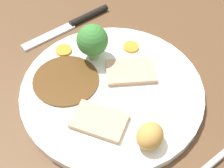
# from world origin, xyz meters

# --- Properties ---
(dining_table) EXTENTS (1.20, 0.84, 0.04)m
(dining_table) POSITION_xyz_m (0.00, 0.00, 0.02)
(dining_table) COLOR brown
(dining_table) RESTS_ON ground
(dinner_plate) EXTENTS (0.28, 0.28, 0.01)m
(dinner_plate) POSITION_xyz_m (0.01, -0.01, 0.04)
(dinner_plate) COLOR white
(dinner_plate) RESTS_ON dining_table
(gravy_pool) EXTENTS (0.10, 0.10, 0.00)m
(gravy_pool) POSITION_xyz_m (0.07, 0.04, 0.05)
(gravy_pool) COLOR #563819
(gravy_pool) RESTS_ON dinner_plate
(meat_slice_main) EXTENTS (0.08, 0.09, 0.01)m
(meat_slice_main) POSITION_xyz_m (0.02, -0.05, 0.05)
(meat_slice_main) COLOR tan
(meat_slice_main) RESTS_ON dinner_plate
(meat_slice_under) EXTENTS (0.09, 0.08, 0.01)m
(meat_slice_under) POSITION_xyz_m (-0.03, 0.04, 0.05)
(meat_slice_under) COLOR tan
(meat_slice_under) RESTS_ON dinner_plate
(roast_potato_left) EXTENTS (0.05, 0.05, 0.03)m
(roast_potato_left) POSITION_xyz_m (-0.09, 0.00, 0.07)
(roast_potato_left) COLOR #BC8C42
(roast_potato_left) RESTS_ON dinner_plate
(carrot_coin_front) EXTENTS (0.03, 0.03, 0.00)m
(carrot_coin_front) POSITION_xyz_m (0.13, 0.02, 0.05)
(carrot_coin_front) COLOR orange
(carrot_coin_front) RESTS_ON dinner_plate
(carrot_coin_back) EXTENTS (0.03, 0.03, 0.00)m
(carrot_coin_back) POSITION_xyz_m (0.07, -0.08, 0.05)
(carrot_coin_back) COLOR orange
(carrot_coin_back) RESTS_ON dinner_plate
(broccoli_floret) EXTENTS (0.05, 0.05, 0.06)m
(broccoli_floret) POSITION_xyz_m (0.09, -0.02, 0.09)
(broccoli_floret) COLOR #8CB766
(broccoli_floret) RESTS_ON dinner_plate
(knife) EXTENTS (0.03, 0.19, 0.01)m
(knife) POSITION_xyz_m (0.19, -0.04, 0.04)
(knife) COLOR black
(knife) RESTS_ON dining_table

